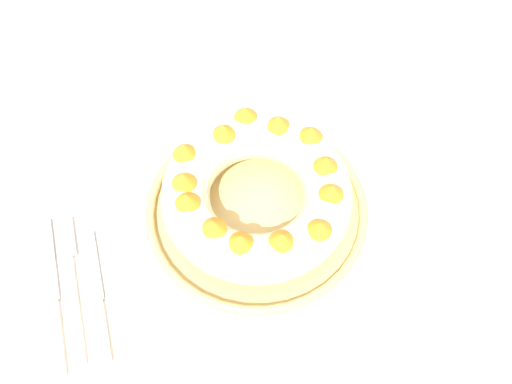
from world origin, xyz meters
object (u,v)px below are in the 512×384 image
at_px(fork, 71,277).
at_px(cake_knife, 97,303).
at_px(serving_dish, 256,209).
at_px(serving_knife, 52,304).
at_px(bundt_cake, 256,191).
at_px(napkin, 444,180).

relative_size(fork, cake_knife, 1.14).
relative_size(serving_dish, fork, 1.45).
bearing_deg(serving_dish, serving_knife, -168.50).
height_order(bundt_cake, fork, bundt_cake).
xyz_separation_m(serving_knife, cake_knife, (0.05, -0.01, 0.00)).
bearing_deg(serving_knife, fork, 48.74).
bearing_deg(cake_knife, napkin, 10.07).
xyz_separation_m(bundt_cake, cake_knife, (-0.23, -0.07, -0.06)).
xyz_separation_m(fork, napkin, (0.53, 0.01, -0.00)).
bearing_deg(serving_dish, napkin, -3.84).
bearing_deg(fork, napkin, 0.89).
height_order(fork, serving_knife, serving_knife).
xyz_separation_m(bundt_cake, napkin, (0.27, -0.02, -0.06)).
bearing_deg(napkin, bundt_cake, 176.14).
height_order(serving_dish, cake_knife, serving_dish).
bearing_deg(bundt_cake, serving_knife, -168.49).
distance_m(serving_knife, napkin, 0.55).
height_order(bundt_cake, cake_knife, bundt_cake).
relative_size(serving_knife, cake_knife, 1.19).
bearing_deg(fork, cake_knife, -58.14).
height_order(serving_dish, serving_knife, serving_dish).
bearing_deg(fork, serving_knife, -130.78).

